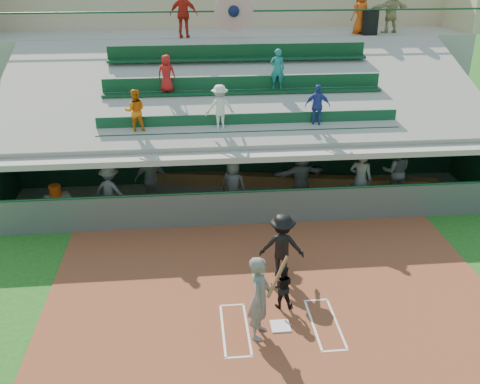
{
  "coord_description": "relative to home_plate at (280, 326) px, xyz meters",
  "views": [
    {
      "loc": [
        -1.85,
        -9.57,
        7.79
      ],
      "look_at": [
        -0.58,
        3.5,
        1.8
      ],
      "focal_mm": 40.0,
      "sensor_mm": 36.0,
      "label": 1
    }
  ],
  "objects": [
    {
      "name": "ground",
      "position": [
        0.0,
        0.0,
        -0.04
      ],
      "size": [
        100.0,
        100.0,
        0.0
      ],
      "primitive_type": "plane",
      "color": "#1C5417",
      "rests_on": "ground"
    },
    {
      "name": "dirt_slab",
      "position": [
        0.0,
        0.5,
        -0.03
      ],
      "size": [
        11.0,
        9.0,
        0.02
      ],
      "primitive_type": "cube",
      "color": "brown",
      "rests_on": "ground"
    },
    {
      "name": "home_plate",
      "position": [
        0.0,
        0.0,
        0.0
      ],
      "size": [
        0.43,
        0.43,
        0.03
      ],
      "primitive_type": "cube",
      "color": "silver",
      "rests_on": "dirt_slab"
    },
    {
      "name": "batters_box_chalk",
      "position": [
        0.0,
        0.0,
        -0.01
      ],
      "size": [
        2.65,
        1.85,
        0.01
      ],
      "color": "white",
      "rests_on": "dirt_slab"
    },
    {
      "name": "dugout_floor",
      "position": [
        0.0,
        6.75,
        -0.02
      ],
      "size": [
        16.0,
        3.5,
        0.04
      ],
      "primitive_type": "cube",
      "color": "gray",
      "rests_on": "ground"
    },
    {
      "name": "concourse_slab",
      "position": [
        0.0,
        13.5,
        2.26
      ],
      "size": [
        20.0,
        3.0,
        4.6
      ],
      "primitive_type": "cube",
      "color": "#98978A",
      "rests_on": "ground"
    },
    {
      "name": "grandstand",
      "position": [
        -0.01,
        10.51,
        2.23
      ],
      "size": [
        20.4,
        10.4,
        7.8
      ],
      "color": "#515651",
      "rests_on": "ground"
    },
    {
      "name": "batter_at_plate",
      "position": [
        -0.51,
        -0.21,
        0.97
      ],
      "size": [
        0.97,
        0.84,
        1.96
      ],
      "color": "#555652",
      "rests_on": "dirt_slab"
    },
    {
      "name": "catcher",
      "position": [
        0.15,
        0.75,
        0.54
      ],
      "size": [
        0.6,
        0.5,
        1.11
      ],
      "primitive_type": "imported",
      "rotation": [
        0.0,
        0.0,
        2.99
      ],
      "color": "black",
      "rests_on": "dirt_slab"
    },
    {
      "name": "home_umpire",
      "position": [
        0.35,
        2.05,
        0.87
      ],
      "size": [
        1.24,
        0.84,
        1.77
      ],
      "primitive_type": "imported",
      "rotation": [
        0.0,
        0.0,
        2.97
      ],
      "color": "black",
      "rests_on": "dirt_slab"
    },
    {
      "name": "dugout_bench",
      "position": [
        -0.06,
        7.99,
        0.21
      ],
      "size": [
        13.53,
        2.9,
        0.41
      ],
      "primitive_type": "cube",
      "rotation": [
        0.0,
        0.0,
        -0.18
      ],
      "color": "olive",
      "rests_on": "dugout_floor"
    },
    {
      "name": "white_table",
      "position": [
        -6.11,
        6.15,
        0.33
      ],
      "size": [
        0.91,
        0.82,
        0.65
      ],
      "primitive_type": "cube",
      "rotation": [
        0.0,
        0.0,
        0.43
      ],
      "color": "silver",
      "rests_on": "dugout_floor"
    },
    {
      "name": "water_cooler",
      "position": [
        -6.15,
        6.17,
        0.84
      ],
      "size": [
        0.37,
        0.37,
        0.37
      ],
      "primitive_type": "cylinder",
      "color": "#E84D0D",
      "rests_on": "white_table"
    },
    {
      "name": "dugout_player_a",
      "position": [
        -4.43,
        6.04,
        0.84
      ],
      "size": [
        1.23,
        1.0,
        1.67
      ],
      "primitive_type": "imported",
      "rotation": [
        0.0,
        0.0,
        2.73
      ],
      "color": "#60625D",
      "rests_on": "dugout_floor"
    },
    {
      "name": "dugout_player_b",
      "position": [
        -3.17,
        6.58,
        0.93
      ],
      "size": [
        1.1,
        0.48,
        1.85
      ],
      "primitive_type": "imported",
      "rotation": [
        0.0,
        0.0,
        3.17
      ],
      "color": "#5B5E58",
      "rests_on": "dugout_floor"
    },
    {
      "name": "dugout_player_c",
      "position": [
        -0.55,
        6.1,
        0.84
      ],
      "size": [
        0.97,
        0.85,
        1.68
      ],
      "primitive_type": "imported",
      "rotation": [
        0.0,
        0.0,
        2.67
      ],
      "color": "#525450",
      "rests_on": "dugout_floor"
    },
    {
      "name": "dugout_player_d",
      "position": [
        1.71,
        6.36,
        0.95
      ],
      "size": [
        1.81,
        0.84,
        1.88
      ],
      "primitive_type": "imported",
      "rotation": [
        0.0,
        0.0,
        3.31
      ],
      "color": "#595C57",
      "rests_on": "dugout_floor"
    },
    {
      "name": "dugout_player_e",
      "position": [
        3.53,
        5.74,
        1.0
      ],
      "size": [
        0.87,
        0.78,
        2.0
      ],
      "primitive_type": "imported",
      "rotation": [
        0.0,
        0.0,
        2.62
      ],
      "color": "#585A55",
      "rests_on": "dugout_floor"
    },
    {
      "name": "dugout_player_f",
      "position": [
        4.97,
        6.43,
        0.96
      ],
      "size": [
        1.06,
        0.9,
        1.91
      ],
      "primitive_type": "imported",
      "rotation": [
        0.0,
        0.0,
        2.93
      ],
      "color": "#5E615B",
      "rests_on": "dugout_floor"
    },
    {
      "name": "trash_bin",
      "position": [
        5.55,
        12.23,
        5.05
      ],
      "size": [
        0.64,
        0.64,
        0.96
      ],
      "primitive_type": "cylinder",
      "color": "black",
      "rests_on": "concourse_slab"
    },
    {
      "name": "concourse_staff_a",
      "position": [
        -1.92,
        12.01,
        5.47
      ],
      "size": [
        1.11,
        0.58,
        1.82
      ],
      "primitive_type": "imported",
      "rotation": [
        0.0,
        0.0,
        3.01
      ],
      "color": "red",
      "rests_on": "concourse_slab"
    },
    {
      "name": "concourse_staff_b",
      "position": [
        5.24,
        12.59,
        5.4
      ],
      "size": [
        0.96,
        0.81,
        1.67
      ],
      "primitive_type": "imported",
      "rotation": [
        0.0,
        0.0,
        3.55
      ],
      "color": "#D4460C",
      "rests_on": "concourse_slab"
    },
    {
      "name": "concourse_staff_c",
      "position": [
        6.58,
        12.78,
        5.48
      ],
      "size": [
        1.78,
        0.97,
        1.83
      ],
      "primitive_type": "imported",
      "rotation": [
        0.0,
        0.0,
        3.41
      ],
      "color": "tan",
      "rests_on": "concourse_slab"
    }
  ]
}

